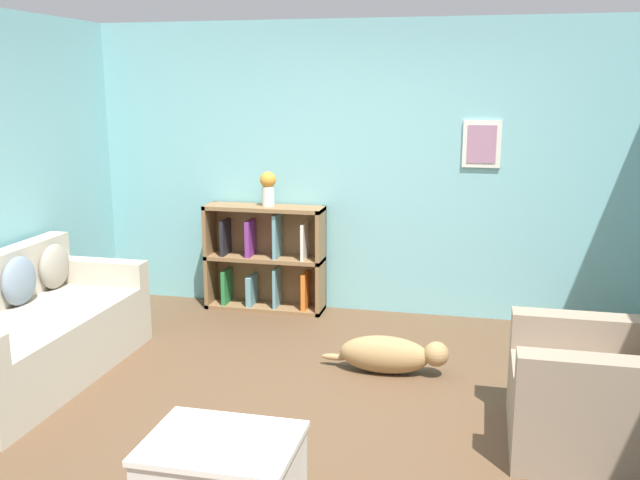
% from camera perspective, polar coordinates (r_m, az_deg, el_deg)
% --- Properties ---
extents(ground_plane, '(14.00, 14.00, 0.00)m').
position_cam_1_polar(ground_plane, '(4.65, -1.14, -13.80)').
color(ground_plane, brown).
extents(wall_back, '(5.60, 0.13, 2.60)m').
position_cam_1_polar(wall_back, '(6.42, 3.74, 5.66)').
color(wall_back, '#7AB7BC').
rests_on(wall_back, ground_plane).
extents(couch, '(0.86, 1.91, 0.86)m').
position_cam_1_polar(couch, '(5.46, -22.51, -7.00)').
color(couch, '#B7AD99').
rests_on(couch, ground_plane).
extents(bookshelf, '(1.09, 0.30, 0.97)m').
position_cam_1_polar(bookshelf, '(6.59, -4.38, -1.52)').
color(bookshelf, olive).
rests_on(bookshelf, ground_plane).
extents(recliner_chair, '(1.04, 0.90, 1.08)m').
position_cam_1_polar(recliner_chair, '(4.44, 22.84, -11.01)').
color(recliner_chair, gray).
rests_on(recliner_chair, ground_plane).
extents(coffee_table, '(0.73, 0.57, 0.40)m').
position_cam_1_polar(coffee_table, '(3.64, -7.81, -18.13)').
color(coffee_table, silver).
rests_on(coffee_table, ground_plane).
extents(dog, '(0.94, 0.25, 0.27)m').
position_cam_1_polar(dog, '(5.23, 5.60, -9.10)').
color(dog, '#9E7A4C').
rests_on(dog, ground_plane).
extents(vase, '(0.14, 0.14, 0.31)m').
position_cam_1_polar(vase, '(6.42, -4.18, 4.27)').
color(vase, silver).
rests_on(vase, bookshelf).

